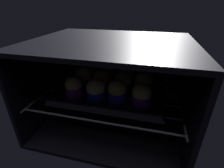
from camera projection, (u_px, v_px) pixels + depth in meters
oven_cavity at (114, 81)px, 71.11cm from camera, size 59.00×47.00×37.00cm
oven_rack at (111, 93)px, 68.95cm from camera, size 54.80×42.00×0.80cm
baking_tray at (112, 89)px, 69.46cm from camera, size 42.09×33.62×2.20cm
muffin_row0_col0 at (74, 86)px, 63.01cm from camera, size 6.84×6.84×7.96cm
muffin_row0_col1 at (96, 90)px, 60.94cm from camera, size 7.12×7.12×7.78cm
muffin_row0_col2 at (117, 91)px, 59.74cm from camera, size 6.84×6.84×7.97cm
muffin_row0_col3 at (142, 95)px, 57.64cm from camera, size 6.98×6.98×7.76cm
muffin_row1_col0 at (84, 77)px, 70.29cm from camera, size 7.26×7.26×8.43cm
muffin_row1_col1 at (102, 80)px, 68.57cm from camera, size 7.50×7.50×7.88cm
muffin_row1_col2 at (123, 82)px, 66.96cm from camera, size 6.93×6.93×7.64cm
muffin_row1_col3 at (143, 83)px, 64.96cm from camera, size 6.99×6.99×8.19cm
muffin_row2_col0 at (91, 70)px, 77.91cm from camera, size 7.21×7.21×8.31cm
muffin_row2_col1 at (107, 72)px, 75.50cm from camera, size 6.96×6.96×8.36cm
muffin_row2_col2 at (126, 74)px, 73.69cm from camera, size 7.45×7.45×8.27cm
muffin_row2_col3 at (145, 76)px, 72.38cm from camera, size 6.84×6.84×7.90cm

